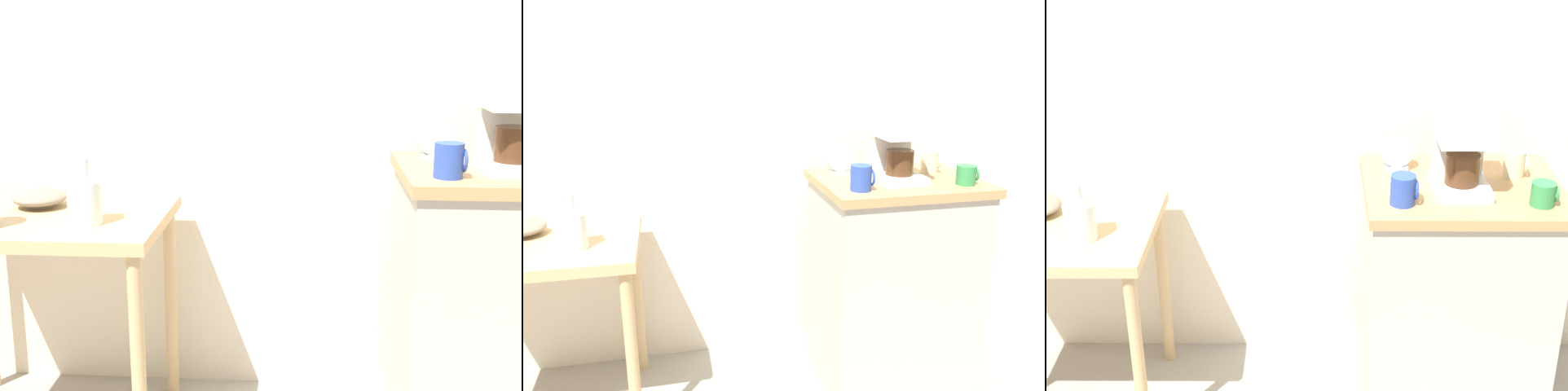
{
  "view_description": "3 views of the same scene",
  "coord_description": "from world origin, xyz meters",
  "views": [
    {
      "loc": [
        0.13,
        -2.1,
        1.33
      ],
      "look_at": [
        -0.01,
        -0.05,
        0.84
      ],
      "focal_mm": 48.35,
      "sensor_mm": 36.0,
      "label": 1
    },
    {
      "loc": [
        -0.2,
        -1.98,
        1.44
      ],
      "look_at": [
        0.24,
        -0.08,
        0.9
      ],
      "focal_mm": 36.06,
      "sensor_mm": 36.0,
      "label": 2
    },
    {
      "loc": [
        0.23,
        -2.39,
        1.99
      ],
      "look_at": [
        0.21,
        -0.04,
        0.89
      ],
      "focal_mm": 53.65,
      "sensor_mm": 36.0,
      "label": 3
    }
  ],
  "objects": [
    {
      "name": "coffee_maker",
      "position": [
        0.71,
        -0.05,
        1.07
      ],
      "size": [
        0.18,
        0.22,
        0.26
      ],
      "color": "white",
      "rests_on": "kitchen_counter"
    },
    {
      "name": "glass_carafe_vase",
      "position": [
        -0.54,
        -0.09,
        0.82
      ],
      "size": [
        0.1,
        0.1,
        0.2
      ],
      "color": "silver",
      "rests_on": "wooden_table"
    },
    {
      "name": "wooden_table",
      "position": [
        -0.71,
        0.01,
        0.64
      ],
      "size": [
        0.77,
        0.58,
        0.75
      ],
      "color": "tan",
      "rests_on": "ground_plane"
    },
    {
      "name": "kitchen_counter",
      "position": [
        0.73,
        -0.03,
        0.47
      ],
      "size": [
        0.66,
        0.54,
        0.93
      ],
      "color": "#BCB7AD",
      "rests_on": "ground_plane"
    },
    {
      "name": "bowl_stoneware",
      "position": [
        -0.76,
        0.1,
        0.78
      ],
      "size": [
        0.18,
        0.18,
        0.06
      ],
      "color": "gray",
      "rests_on": "wooden_table"
    },
    {
      "name": "mug_blue",
      "position": [
        0.52,
        -0.18,
        0.98
      ],
      "size": [
        0.09,
        0.08,
        0.1
      ],
      "color": "#2D4CAD",
      "rests_on": "kitchen_counter"
    },
    {
      "name": "back_wall",
      "position": [
        0.1,
        0.41,
        1.4
      ],
      "size": [
        4.4,
        0.1,
        2.8
      ],
      "primitive_type": "cube",
      "color": "beige",
      "rests_on": "ground_plane"
    },
    {
      "name": "table_clock",
      "position": [
        0.52,
        0.1,
        0.98
      ],
      "size": [
        0.12,
        0.06,
        0.13
      ],
      "color": "#B2B5BA",
      "rests_on": "kitchen_counter"
    }
  ]
}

